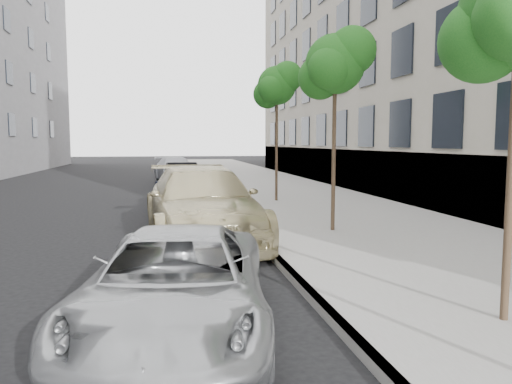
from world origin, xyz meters
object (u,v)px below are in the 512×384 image
object	(u,v)px
minivan	(176,286)
suv	(202,204)
tree_mid	(336,64)
tree_far	(277,86)
sedan_rear	(176,169)
sedan_black	(183,176)
sedan_blue	(182,188)

from	to	relation	value
minivan	suv	xyz separation A→B (m)	(0.74, 5.93, 0.24)
tree_mid	tree_far	xyz separation A→B (m)	(-0.00, 6.50, 0.19)
tree_mid	sedan_rear	distance (m)	18.71
sedan_black	sedan_rear	xyz separation A→B (m)	(-0.24, 5.15, 0.06)
tree_far	sedan_blue	xyz separation A→B (m)	(-3.59, -0.71, -3.71)
tree_far	sedan_blue	distance (m)	5.21
suv	sedan_black	world-z (taller)	suv
minivan	sedan_blue	world-z (taller)	sedan_blue
tree_mid	sedan_blue	distance (m)	7.66
minivan	sedan_rear	bearing A→B (deg)	96.82
suv	sedan_rear	world-z (taller)	suv
suv	sedan_rear	size ratio (longest dim) A/B	1.20
tree_far	sedan_black	distance (m)	8.12
minivan	sedan_blue	distance (m)	11.80
tree_far	tree_mid	bearing A→B (deg)	-90.00
tree_far	sedan_rear	distance (m)	12.63
tree_mid	suv	world-z (taller)	tree_mid
suv	sedan_blue	world-z (taller)	suv
sedan_blue	tree_mid	bearing A→B (deg)	-49.43
tree_far	sedan_blue	world-z (taller)	tree_far
tree_mid	sedan_blue	world-z (taller)	tree_mid
tree_mid	suv	distance (m)	4.74
suv	sedan_black	xyz separation A→B (m)	(0.00, 12.95, -0.21)
sedan_black	minivan	bearing A→B (deg)	-97.70
tree_mid	sedan_rear	bearing A→B (deg)	101.18
tree_far	sedan_black	bearing A→B (deg)	117.54
suv	sedan_rear	xyz separation A→B (m)	(-0.24, 18.10, -0.15)
minivan	sedan_black	size ratio (longest dim) A/B	1.13
minivan	tree_mid	bearing A→B (deg)	63.90
sedan_blue	sedan_black	world-z (taller)	sedan_blue
sedan_blue	suv	bearing A→B (deg)	-78.68
tree_mid	sedan_black	distance (m)	13.78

